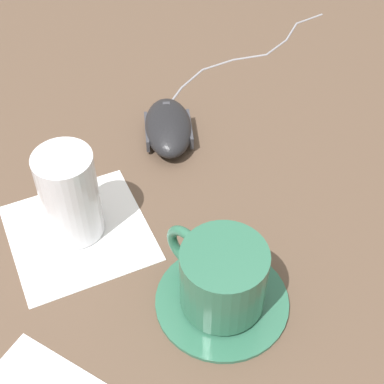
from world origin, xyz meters
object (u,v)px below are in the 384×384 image
(saucer, at_px, (222,300))
(coffee_cup, at_px, (221,276))
(drinking_glass, at_px, (70,195))
(computer_mouse, at_px, (168,127))

(saucer, relative_size, coffee_cup, 1.18)
(coffee_cup, xyz_separation_m, drinking_glass, (-0.15, -0.09, 0.01))
(coffee_cup, height_order, computer_mouse, coffee_cup)
(drinking_glass, bearing_deg, computer_mouse, 118.55)
(computer_mouse, bearing_deg, coffee_cup, -15.35)
(coffee_cup, bearing_deg, saucer, 40.44)
(coffee_cup, bearing_deg, computer_mouse, 164.65)
(saucer, relative_size, computer_mouse, 1.09)
(coffee_cup, height_order, drinking_glass, drinking_glass)
(saucer, distance_m, computer_mouse, 0.25)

